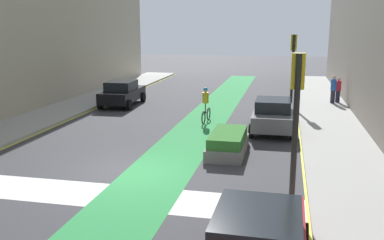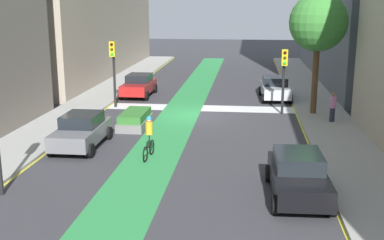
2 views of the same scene
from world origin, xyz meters
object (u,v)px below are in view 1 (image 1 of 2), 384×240
at_px(car_black_left_far, 122,93).
at_px(pedestrian_sidewalk_right_a, 338,90).
at_px(car_grey_right_far, 273,115).
at_px(median_planter, 228,143).
at_px(traffic_signal_far_right, 293,57).
at_px(pedestrian_sidewalk_right_b, 333,89).
at_px(traffic_signal_near_right, 297,101).
at_px(cyclist_in_lane, 206,104).

bearing_deg(car_black_left_far, pedestrian_sidewalk_right_a, 13.46).
bearing_deg(pedestrian_sidewalk_right_a, car_grey_right_far, -115.26).
distance_m(car_grey_right_far, median_planter, 4.35).
bearing_deg(traffic_signal_far_right, pedestrian_sidewalk_right_a, 34.91).
bearing_deg(pedestrian_sidewalk_right_b, traffic_signal_far_right, -146.83).
distance_m(traffic_signal_near_right, car_black_left_far, 17.25).
bearing_deg(car_grey_right_far, median_planter, -111.73).
bearing_deg(cyclist_in_lane, pedestrian_sidewalk_right_b, 43.39).
bearing_deg(pedestrian_sidewalk_right_b, car_black_left_far, -167.66).
relative_size(traffic_signal_far_right, pedestrian_sidewalk_right_b, 2.54).
xyz_separation_m(traffic_signal_near_right, median_planter, (-2.43, 4.71, -2.57)).
distance_m(traffic_signal_far_right, cyclist_in_lane, 6.88).
bearing_deg(traffic_signal_far_right, car_black_left_far, -173.68).
bearing_deg(pedestrian_sidewalk_right_a, traffic_signal_far_right, -145.09).
xyz_separation_m(car_black_left_far, car_grey_right_far, (9.51, -4.91, 0.00)).
distance_m(car_black_left_far, median_planter, 11.93).
height_order(car_black_left_far, cyclist_in_lane, cyclist_in_lane).
distance_m(traffic_signal_near_right, median_planter, 5.89).
height_order(car_black_left_far, car_grey_right_far, same).
relative_size(traffic_signal_near_right, median_planter, 1.35).
bearing_deg(cyclist_in_lane, pedestrian_sidewalk_right_a, 43.52).
bearing_deg(pedestrian_sidewalk_right_b, traffic_signal_near_right, -99.16).
bearing_deg(median_planter, traffic_signal_near_right, -62.74).
bearing_deg(pedestrian_sidewalk_right_b, pedestrian_sidewalk_right_a, 46.00).
bearing_deg(pedestrian_sidewalk_right_b, cyclist_in_lane, -136.61).
height_order(pedestrian_sidewalk_right_a, pedestrian_sidewalk_right_b, pedestrian_sidewalk_right_b).
relative_size(cyclist_in_lane, pedestrian_sidewalk_right_a, 1.17).
distance_m(cyclist_in_lane, pedestrian_sidewalk_right_b, 9.56).
bearing_deg(car_black_left_far, cyclist_in_lane, -31.63).
height_order(pedestrian_sidewalk_right_a, median_planter, pedestrian_sidewalk_right_a).
bearing_deg(median_planter, traffic_signal_far_right, 76.05).
bearing_deg(car_grey_right_far, pedestrian_sidewalk_right_b, 65.79).
relative_size(cyclist_in_lane, pedestrian_sidewalk_right_b, 1.06).
distance_m(traffic_signal_far_right, car_black_left_far, 10.72).
distance_m(car_black_left_far, pedestrian_sidewalk_right_b, 13.30).
distance_m(traffic_signal_far_right, pedestrian_sidewalk_right_a, 4.16).
relative_size(car_black_left_far, cyclist_in_lane, 2.30).
xyz_separation_m(car_black_left_far, pedestrian_sidewalk_right_b, (12.99, 2.84, 0.24)).
bearing_deg(pedestrian_sidewalk_right_a, pedestrian_sidewalk_right_b, -134.00).
relative_size(pedestrian_sidewalk_right_b, median_planter, 0.56).
xyz_separation_m(traffic_signal_near_right, car_grey_right_far, (-0.83, 8.73, -2.17)).
distance_m(car_black_left_far, pedestrian_sidewalk_right_a, 13.70).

